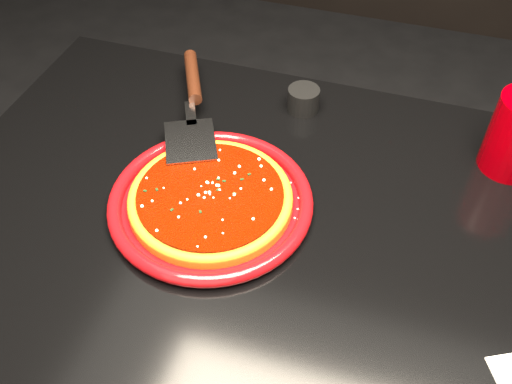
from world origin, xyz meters
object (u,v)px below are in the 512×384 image
at_px(plate, 211,201).
at_px(ramekin, 303,100).
at_px(pizza_server, 193,104).
at_px(table, 305,381).

xyz_separation_m(plate, ramekin, (0.07, 0.26, 0.01)).
bearing_deg(pizza_server, ramekin, 2.36).
xyz_separation_m(table, plate, (-0.18, 0.04, 0.39)).
xyz_separation_m(pizza_server, ramekin, (0.17, 0.09, -0.02)).
relative_size(table, ramekin, 21.86).
height_order(table, plate, plate).
bearing_deg(table, ramekin, 109.08).
bearing_deg(ramekin, pizza_server, -151.68).
distance_m(plate, pizza_server, 0.20).
height_order(plate, pizza_server, pizza_server).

